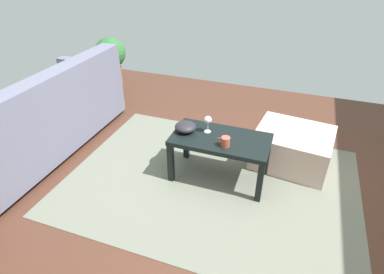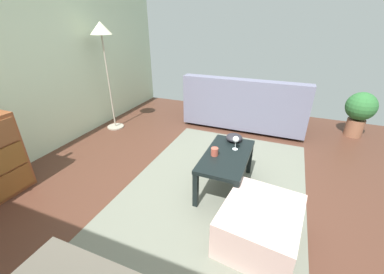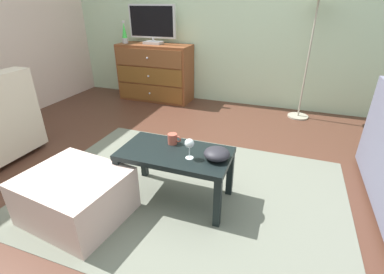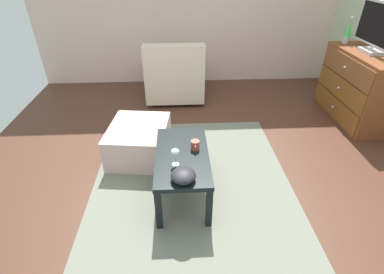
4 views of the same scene
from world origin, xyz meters
name	(u,v)px [view 2 (image 2 of 4)]	position (x,y,z in m)	size (l,w,h in m)	color
ground_plane	(196,191)	(0.00, 0.00, -0.03)	(5.83, 5.08, 0.05)	#4E2E22
wall_accent_rear	(18,54)	(0.00, 2.30, 1.34)	(5.83, 0.12, 2.68)	beige
area_rug	(218,182)	(0.20, -0.20, 0.00)	(2.60, 1.90, 0.01)	slate
coffee_table	(226,159)	(0.15, -0.29, 0.37)	(0.86, 0.46, 0.44)	black
wine_glass	(236,140)	(0.29, -0.35, 0.55)	(0.07, 0.07, 0.16)	silver
mug	(215,152)	(0.08, -0.18, 0.48)	(0.11, 0.08, 0.08)	#B24F3E
bowl_decorative	(234,138)	(0.48, -0.29, 0.48)	(0.19, 0.19, 0.09)	#26242B
couch_large	(245,107)	(2.01, -0.14, 0.35)	(0.85, 2.01, 0.88)	#332319
ottoman	(260,225)	(-0.46, -0.74, 0.18)	(0.70, 0.60, 0.36)	beige
standing_lamp	(102,39)	(1.08, 1.94, 1.45)	(0.32, 0.32, 1.70)	#A59E8C
potted_plant	(360,110)	(2.26, -1.89, 0.43)	(0.44, 0.44, 0.72)	brown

